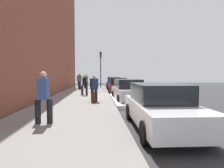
{
  "coord_description": "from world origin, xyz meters",
  "views": [
    {
      "loc": [
        14.73,
        -1.91,
        1.82
      ],
      "look_at": [
        -0.93,
        -0.82,
        1.06
      ],
      "focal_mm": 30.66,
      "sensor_mm": 36.0,
      "label": 1
    }
  ],
  "objects": [
    {
      "name": "pedestrian_blue_coat",
      "position": [
        8.08,
        -3.79,
        1.1
      ],
      "size": [
        0.5,
        0.59,
        1.79
      ],
      "color": "black",
      "rests_on": "sidewalk"
    },
    {
      "name": "pedestrian_black_coat",
      "position": [
        -1.05,
        -3.08,
        1.03
      ],
      "size": [
        0.45,
        0.54,
        1.65
      ],
      "color": "black",
      "rests_on": "sidewalk"
    },
    {
      "name": "parked_car_navy",
      "position": [
        -11.1,
        0.09,
        0.76
      ],
      "size": [
        4.73,
        2.01,
        1.51
      ],
      "color": "black",
      "rests_on": "ground"
    },
    {
      "name": "snow_bank_curb",
      "position": [
        1.81,
        -0.7,
        0.11
      ],
      "size": [
        6.36,
        0.56,
        0.22
      ],
      "primitive_type": "cube",
      "color": "white",
      "rests_on": "ground"
    },
    {
      "name": "pedestrian_navy_coat",
      "position": [
        2.78,
        -2.2,
        1.03
      ],
      "size": [
        0.5,
        0.53,
        1.66
      ],
      "color": "black",
      "rests_on": "sidewalk"
    },
    {
      "name": "ground_plane",
      "position": [
        0.0,
        0.0,
        0.0
      ],
      "size": [
        56.0,
        56.0,
        0.0
      ],
      "primitive_type": "plane",
      "color": "#333335"
    },
    {
      "name": "pedestrian_grey_coat",
      "position": [
        -7.74,
        -4.16,
        1.13
      ],
      "size": [
        0.59,
        0.56,
        1.84
      ],
      "color": "black",
      "rests_on": "sidewalk"
    },
    {
      "name": "traffic_light_pole",
      "position": [
        -9.71,
        -1.65,
        3.23
      ],
      "size": [
        0.35,
        0.26,
        4.58
      ],
      "color": "#2D2D19",
      "rests_on": "sidewalk"
    },
    {
      "name": "rolling_suitcase",
      "position": [
        3.33,
        -2.21,
        0.45
      ],
      "size": [
        0.34,
        0.22,
        0.96
      ],
      "color": "#471E19",
      "rests_on": "sidewalk"
    },
    {
      "name": "parked_car_maroon",
      "position": [
        -4.26,
        -0.0,
        0.76
      ],
      "size": [
        4.4,
        2.02,
        1.51
      ],
      "color": "black",
      "rests_on": "ground"
    },
    {
      "name": "pedestrian_olive_coat",
      "position": [
        -9.17,
        -3.51,
        1.07
      ],
      "size": [
        0.54,
        0.53,
        1.72
      ],
      "color": "black",
      "rests_on": "sidewalk"
    },
    {
      "name": "sidewalk",
      "position": [
        0.0,
        -3.3,
        0.07
      ],
      "size": [
        28.0,
        4.6,
        0.15
      ],
      "primitive_type": "cube",
      "color": "gray",
      "rests_on": "ground"
    },
    {
      "name": "parked_car_silver",
      "position": [
        1.86,
        0.1,
        0.76
      ],
      "size": [
        4.69,
        2.04,
        1.51
      ],
      "color": "black",
      "rests_on": "ground"
    },
    {
      "name": "lane_stripe_centre",
      "position": [
        0.0,
        3.2,
        0.0
      ],
      "size": [
        28.0,
        0.14,
        0.01
      ],
      "primitive_type": "cube",
      "color": "gold",
      "rests_on": "ground"
    },
    {
      "name": "parked_car_white",
      "position": [
        8.47,
        0.15,
        0.76
      ],
      "size": [
        4.59,
        1.95,
        1.51
      ],
      "color": "black",
      "rests_on": "ground"
    }
  ]
}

